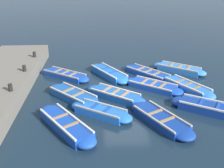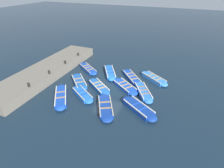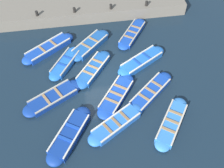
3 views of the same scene
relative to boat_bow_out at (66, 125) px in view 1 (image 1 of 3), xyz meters
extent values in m
plane|color=#162838|center=(-2.90, -3.27, -0.19)|extent=(120.00, 120.00, 0.00)
cube|color=#1947B7|center=(0.00, 0.00, -0.01)|extent=(2.50, 3.00, 0.38)
ellipsoid|color=#1947B7|center=(0.88, -1.24, -0.01)|extent=(1.17, 1.17, 0.38)
ellipsoid|color=#1947B7|center=(-0.88, 1.24, -0.01)|extent=(1.17, 1.17, 0.38)
cube|color=silver|center=(0.33, 0.24, 0.22)|extent=(1.80, 2.47, 0.07)
cube|color=silver|center=(-0.33, -0.24, 0.22)|extent=(1.80, 2.47, 0.07)
cube|color=#9E7A51|center=(0.25, -0.35, 0.20)|extent=(0.72, 0.57, 0.04)
cube|color=#9E7A51|center=(-0.25, 0.35, 0.20)|extent=(0.72, 0.57, 0.04)
cube|color=blue|center=(-6.29, -3.47, -0.01)|extent=(2.13, 2.74, 0.36)
ellipsoid|color=blue|center=(-5.60, -4.62, -0.01)|extent=(1.10, 1.11, 0.36)
ellipsoid|color=blue|center=(-6.99, -2.32, -0.01)|extent=(1.10, 1.11, 0.36)
cube|color=silver|center=(-5.96, -3.27, 0.21)|extent=(1.43, 2.29, 0.07)
cube|color=silver|center=(-6.63, -3.67, 0.21)|extent=(1.43, 2.29, 0.07)
cube|color=olive|center=(-6.00, -3.96, 0.19)|extent=(0.72, 0.51, 0.04)
cube|color=olive|center=(-6.29, -3.47, 0.19)|extent=(0.72, 0.51, 0.04)
cube|color=olive|center=(-6.59, -2.98, 0.19)|extent=(0.72, 0.51, 0.04)
cube|color=#1E59AD|center=(-0.08, -2.75, -0.01)|extent=(2.54, 2.55, 0.37)
ellipsoid|color=#1E59AD|center=(0.85, -3.69, -0.01)|extent=(1.25, 1.25, 0.37)
ellipsoid|color=#1E59AD|center=(-1.02, -1.80, -0.01)|extent=(1.25, 1.25, 0.37)
cube|color=beige|center=(0.22, -2.44, 0.21)|extent=(1.89, 1.91, 0.07)
cube|color=beige|center=(-0.39, -3.05, 0.21)|extent=(1.89, 1.91, 0.07)
cube|color=#9E7A51|center=(0.18, -3.02, 0.20)|extent=(0.69, 0.68, 0.04)
cube|color=#9E7A51|center=(-0.35, -2.48, 0.20)|extent=(0.69, 0.68, 0.04)
cube|color=blue|center=(-1.48, -1.04, -0.03)|extent=(2.44, 1.97, 0.33)
ellipsoid|color=blue|center=(-0.48, -1.68, -0.03)|extent=(1.07, 1.06, 0.33)
ellipsoid|color=blue|center=(-2.47, -0.41, -0.03)|extent=(1.07, 1.06, 0.33)
cube|color=#B2AD9E|center=(-1.28, -0.73, 0.17)|extent=(1.99, 1.31, 0.07)
cube|color=#B2AD9E|center=(-1.68, -1.36, 0.17)|extent=(1.99, 1.31, 0.07)
cube|color=#1947B7|center=(-1.20, -1.22, 0.16)|extent=(0.51, 0.69, 0.04)
cube|color=#1947B7|center=(-1.76, -0.86, 0.16)|extent=(0.51, 0.69, 0.04)
cube|color=navy|center=(-6.53, -1.05, 0.00)|extent=(2.78, 2.26, 0.39)
ellipsoid|color=navy|center=(-5.41, -1.77, 0.00)|extent=(1.25, 1.25, 0.39)
cube|color=silver|center=(-6.29, -0.67, 0.23)|extent=(2.25, 1.48, 0.07)
cube|color=silver|center=(-6.77, -1.42, 0.23)|extent=(2.25, 1.48, 0.07)
cube|color=#1947B7|center=(-6.21, -1.25, 0.21)|extent=(0.58, 0.79, 0.04)
cube|color=#1947B7|center=(-6.85, -0.84, 0.21)|extent=(0.58, 0.79, 0.04)
cube|color=#1947B7|center=(-4.51, -5.74, -0.05)|extent=(2.55, 2.77, 0.29)
ellipsoid|color=#1947B7|center=(-3.56, -6.84, -0.05)|extent=(1.14, 1.14, 0.29)
ellipsoid|color=#1947B7|center=(-5.46, -4.64, -0.05)|extent=(1.14, 1.14, 0.29)
cube|color=beige|center=(-4.21, -5.48, 0.13)|extent=(1.92, 2.22, 0.07)
cube|color=beige|center=(-4.80, -5.99, 0.13)|extent=(1.92, 2.22, 0.07)
cube|color=#9E7A51|center=(-4.10, -6.21, 0.12)|extent=(0.67, 0.60, 0.04)
cube|color=#9E7A51|center=(-4.51, -5.74, 0.12)|extent=(0.67, 0.60, 0.04)
cube|color=#9E7A51|center=(-4.91, -5.27, 0.12)|extent=(0.67, 0.60, 0.04)
cube|color=#1E59AD|center=(-2.25, -2.72, -0.02)|extent=(2.62, 2.28, 0.34)
ellipsoid|color=#1E59AD|center=(-1.21, -3.50, -0.02)|extent=(1.17, 1.17, 0.34)
ellipsoid|color=#1E59AD|center=(-3.29, -1.94, -0.02)|extent=(1.17, 1.17, 0.34)
cube|color=beige|center=(-2.01, -2.39, 0.18)|extent=(2.09, 1.60, 0.07)
cube|color=beige|center=(-2.50, -3.04, 0.18)|extent=(2.09, 1.60, 0.07)
cube|color=#9E7A51|center=(-1.81, -3.05, 0.17)|extent=(0.58, 0.71, 0.04)
cube|color=#9E7A51|center=(-2.25, -2.72, 0.17)|extent=(0.58, 0.71, 0.04)
cube|color=#9E7A51|center=(-2.69, -2.39, 0.17)|extent=(0.58, 0.71, 0.04)
cube|color=#1947B7|center=(0.67, -5.75, -0.05)|extent=(2.76, 2.29, 0.29)
ellipsoid|color=#1947B7|center=(1.81, -6.55, -0.05)|extent=(1.10, 1.09, 0.29)
ellipsoid|color=#1947B7|center=(-0.47, -4.95, -0.05)|extent=(1.10, 1.09, 0.29)
cube|color=#B2AD9E|center=(0.89, -5.44, 0.13)|extent=(2.28, 1.63, 0.07)
cube|color=#B2AD9E|center=(0.45, -6.06, 0.13)|extent=(2.28, 1.63, 0.07)
cube|color=#9E7A51|center=(1.15, -6.09, 0.12)|extent=(0.54, 0.68, 0.04)
cube|color=#9E7A51|center=(0.67, -5.75, 0.12)|extent=(0.54, 0.68, 0.04)
cube|color=#9E7A51|center=(0.18, -5.41, 0.12)|extent=(0.54, 0.68, 0.04)
cube|color=blue|center=(-2.06, -5.79, -0.01)|extent=(2.23, 2.90, 0.36)
ellipsoid|color=blue|center=(-1.32, -7.01, -0.01)|extent=(1.13, 1.14, 0.36)
ellipsoid|color=blue|center=(-2.79, -4.56, -0.01)|extent=(1.13, 1.14, 0.36)
cube|color=silver|center=(-1.71, -5.58, 0.20)|extent=(1.52, 2.44, 0.07)
cube|color=silver|center=(-2.40, -5.99, 0.20)|extent=(1.52, 2.44, 0.07)
cube|color=#1947B7|center=(-1.85, -6.13, 0.19)|extent=(0.74, 0.52, 0.04)
cube|color=#1947B7|center=(-2.27, -5.44, 0.19)|extent=(0.74, 0.52, 0.04)
cube|color=#1947B7|center=(-4.44, -3.78, -0.04)|extent=(2.65, 2.30, 0.30)
ellipsoid|color=#1947B7|center=(-3.41, -4.54, -0.04)|extent=(1.27, 1.26, 0.30)
ellipsoid|color=#1947B7|center=(-5.48, -3.02, -0.04)|extent=(1.27, 1.26, 0.30)
cube|color=beige|center=(-4.18, -3.42, 0.14)|extent=(2.08, 1.55, 0.07)
cube|color=beige|center=(-4.71, -4.14, 0.14)|extent=(2.08, 1.55, 0.07)
cube|color=#9E7A51|center=(-4.00, -4.10, 0.13)|extent=(0.62, 0.77, 0.04)
cube|color=#9E7A51|center=(-4.44, -3.78, 0.13)|extent=(0.62, 0.77, 0.04)
cube|color=#9E7A51|center=(-4.88, -3.46, 0.13)|extent=(0.62, 0.77, 0.04)
cube|color=#3884E0|center=(-6.66, -6.33, -0.02)|extent=(2.70, 2.28, 0.34)
ellipsoid|color=#3884E0|center=(-5.56, -7.12, -0.02)|extent=(1.14, 1.14, 0.34)
ellipsoid|color=#3884E0|center=(-7.76, -5.55, -0.02)|extent=(1.14, 1.14, 0.34)
cube|color=beige|center=(-6.43, -6.01, 0.18)|extent=(2.20, 1.60, 0.07)
cube|color=beige|center=(-6.89, -6.65, 0.18)|extent=(2.20, 1.60, 0.07)
cube|color=#9E7A51|center=(-6.19, -6.66, 0.16)|extent=(0.56, 0.71, 0.04)
cube|color=#9E7A51|center=(-6.66, -6.33, 0.16)|extent=(0.56, 0.71, 0.04)
cube|color=#9E7A51|center=(-7.13, -6.00, 0.16)|extent=(0.56, 0.71, 0.04)
cube|color=navy|center=(-4.07, -0.25, -0.03)|extent=(2.19, 2.82, 0.32)
ellipsoid|color=navy|center=(-3.42, -1.41, -0.03)|extent=(1.27, 1.28, 0.32)
ellipsoid|color=navy|center=(-4.73, 0.92, -0.03)|extent=(1.27, 1.28, 0.32)
cube|color=#B2AD9E|center=(-3.67, -0.02, 0.16)|extent=(1.36, 2.32, 0.07)
cube|color=#B2AD9E|center=(-4.47, -0.47, 0.16)|extent=(1.36, 2.32, 0.07)
cube|color=#9E7A51|center=(-3.89, -0.57, 0.15)|extent=(0.84, 0.56, 0.04)
cube|color=#9E7A51|center=(-4.26, 0.08, 0.15)|extent=(0.84, 0.56, 0.04)
cylinder|color=black|center=(2.72, -7.16, 0.88)|extent=(0.20, 0.20, 0.35)
cylinder|color=black|center=(2.72, -4.56, 0.88)|extent=(0.20, 0.20, 0.35)
cylinder|color=black|center=(2.72, -1.97, 0.88)|extent=(0.20, 0.20, 0.35)
sphere|color=#EAB214|center=(-3.86, -6.53, -0.06)|extent=(0.26, 0.26, 0.26)
camera|label=1|loc=(-1.42, 9.41, 5.94)|focal=42.00mm
camera|label=2|loc=(-8.80, 9.59, 8.54)|focal=28.00mm
camera|label=3|loc=(-13.14, -2.19, 11.81)|focal=42.00mm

